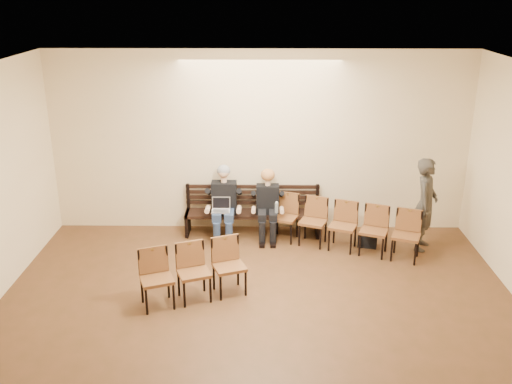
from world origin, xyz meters
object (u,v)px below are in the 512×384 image
(seated_woman, at_px, (268,206))
(passerby, at_px, (426,198))
(seated_man, at_px, (224,202))
(chair_row_front, at_px, (343,226))
(bench, at_px, (252,223))
(laptop, at_px, (221,213))
(bag, at_px, (367,240))
(water_bottle, at_px, (276,214))
(chair_row_back, at_px, (194,273))

(seated_woman, bearing_deg, passerby, -9.36)
(seated_man, bearing_deg, chair_row_front, -13.54)
(bench, xyz_separation_m, laptop, (-0.58, -0.35, 0.35))
(bag, bearing_deg, bench, 165.98)
(seated_woman, height_order, chair_row_front, seated_woman)
(water_bottle, relative_size, passerby, 0.11)
(seated_man, bearing_deg, chair_row_back, -97.41)
(seated_woman, relative_size, chair_row_back, 0.77)
(chair_row_front, xyz_separation_m, chair_row_back, (-2.51, -1.82, 0.00))
(bench, height_order, seated_man, seated_man)
(seated_woman, distance_m, chair_row_back, 2.62)
(bag, distance_m, passerby, 1.31)
(laptop, relative_size, bag, 0.98)
(passerby, relative_size, chair_row_front, 0.73)
(seated_woman, bearing_deg, chair_row_front, -21.16)
(seated_woman, xyz_separation_m, laptop, (-0.88, -0.23, -0.04))
(bench, height_order, bag, bench)
(laptop, bearing_deg, seated_man, 65.36)
(bag, xyz_separation_m, passerby, (0.98, -0.05, 0.86))
(laptop, relative_size, water_bottle, 1.52)
(laptop, bearing_deg, bag, -17.62)
(seated_man, xyz_separation_m, bag, (2.69, -0.42, -0.58))
(seated_woman, bearing_deg, chair_row_back, -115.79)
(passerby, distance_m, chair_row_front, 1.57)
(laptop, relative_size, passerby, 0.17)
(laptop, height_order, bag, laptop)
(seated_man, xyz_separation_m, laptop, (-0.04, -0.23, -0.13))
(water_bottle, xyz_separation_m, bag, (1.69, -0.19, -0.43))
(laptop, height_order, passerby, passerby)
(laptop, relative_size, chair_row_front, 0.13)
(seated_woman, xyz_separation_m, chair_row_front, (1.37, -0.53, -0.18))
(seated_man, distance_m, chair_row_back, 2.39)
(seated_man, height_order, passerby, passerby)
(bench, bearing_deg, laptop, -149.20)
(laptop, bearing_deg, seated_woman, 0.93)
(bench, xyz_separation_m, seated_woman, (0.29, -0.12, 0.39))
(bag, distance_m, chair_row_back, 3.58)
(bench, distance_m, chair_row_back, 2.62)
(water_bottle, bearing_deg, chair_row_front, -14.19)
(bag, bearing_deg, passerby, -2.97)
(seated_man, xyz_separation_m, chair_row_front, (2.20, -0.53, -0.26))
(chair_row_back, bearing_deg, seated_woman, 42.82)
(seated_man, bearing_deg, laptop, -100.98)
(bag, xyz_separation_m, chair_row_front, (-0.49, -0.11, 0.31))
(seated_man, distance_m, water_bottle, 1.03)
(water_bottle, relative_size, bag, 0.64)
(chair_row_back, bearing_deg, water_bottle, 37.16)
(bag, height_order, passerby, passerby)
(bench, relative_size, chair_row_back, 1.62)
(passerby, height_order, chair_row_back, passerby)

